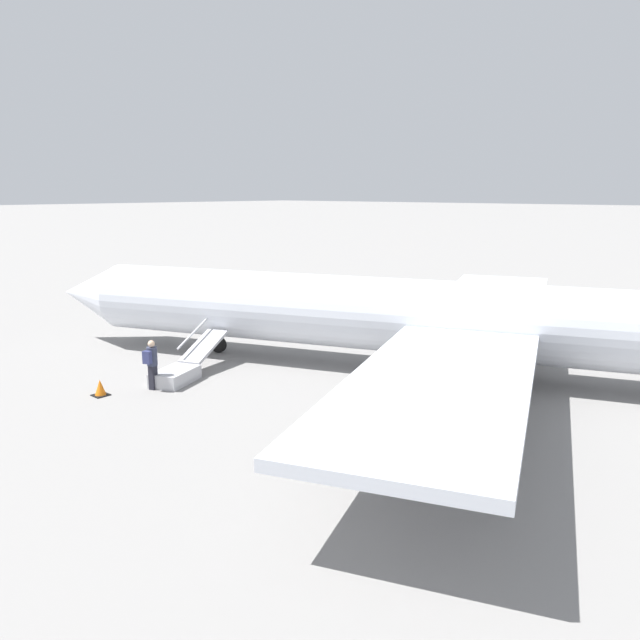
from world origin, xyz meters
The scene contains 5 objects.
ground_plane centered at (0.00, 0.00, 0.00)m, with size 600.00×600.00×0.00m, color gray.
airplane_main centered at (-0.98, -0.36, 2.19)m, with size 33.79×26.47×7.34m.
boarding_stairs centered at (6.61, 6.63, 0.38)m, with size 2.35×4.12×1.79m.
passenger centered at (6.46, 7.95, 1.00)m, with size 0.44×0.57×1.74m.
traffic_cone_near_stairs centered at (7.22, 9.51, 0.26)m, with size 0.50×0.50×0.55m.
Camera 1 is at (-11.51, 19.81, 6.77)m, focal length 35.00 mm.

